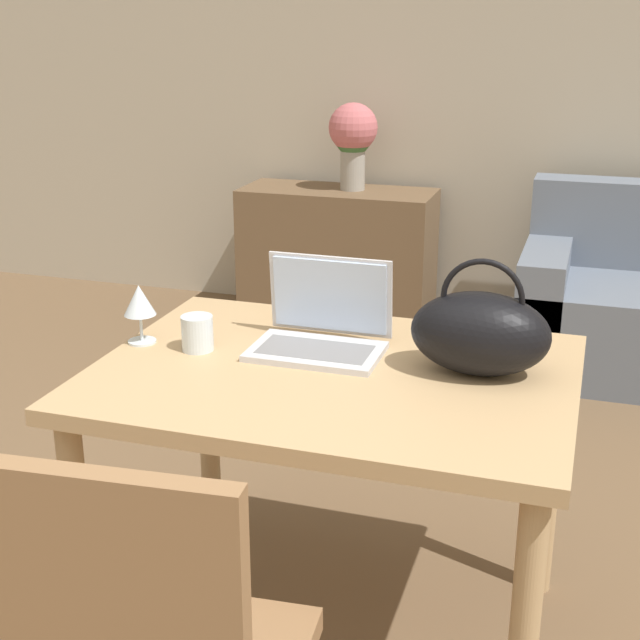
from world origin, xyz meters
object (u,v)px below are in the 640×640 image
wine_glass (139,303)px  drinking_glass (197,333)px  handbag (480,332)px  laptop (323,325)px  flower_vase (353,136)px

wine_glass → drinking_glass: bearing=-1.4°
handbag → drinking_glass: bearing=-175.0°
laptop → wine_glass: (-0.45, -0.11, 0.05)m
drinking_glass → handbag: 0.70m
drinking_glass → flower_vase: size_ratio=0.21×
laptop → drinking_glass: (-0.29, -0.11, -0.02)m
laptop → flower_vase: size_ratio=0.75×
wine_glass → flower_vase: bearing=92.7°
laptop → wine_glass: bearing=-166.5°
wine_glass → flower_vase: size_ratio=0.36×
laptop → handbag: bearing=-7.5°
laptop → wine_glass: laptop is taller
drinking_glass → wine_glass: 0.17m
drinking_glass → wine_glass: size_ratio=0.58×
laptop → handbag: (0.40, -0.05, 0.04)m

